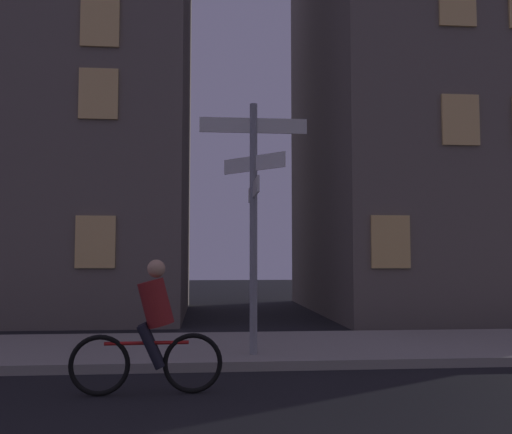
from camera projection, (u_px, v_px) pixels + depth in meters
name	position (u px, v px, depth m)	size (l,w,h in m)	color
sidewalk_kerb	(222.00, 349.00, 9.73)	(40.00, 3.32, 0.14)	gray
signpost	(253.00, 202.00, 8.94)	(1.72, 1.71, 3.95)	gray
cyclist	(151.00, 331.00, 6.80)	(1.82, 0.34, 1.61)	black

